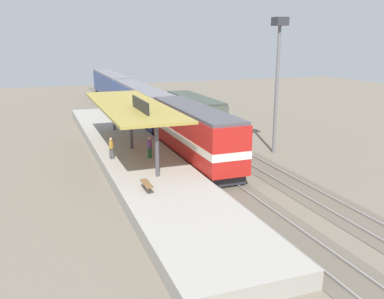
% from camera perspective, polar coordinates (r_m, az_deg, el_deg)
% --- Properties ---
extents(ground_plane, '(120.00, 120.00, 0.00)m').
position_cam_1_polar(ground_plane, '(38.49, 1.54, -0.24)').
color(ground_plane, '#706656').
extents(track_near, '(3.20, 110.00, 0.16)m').
position_cam_1_polar(track_near, '(37.80, -1.27, -0.47)').
color(track_near, '#5F5649').
rests_on(track_near, ground).
extents(track_far, '(3.20, 110.00, 0.16)m').
position_cam_1_polar(track_far, '(39.50, 5.04, 0.15)').
color(track_far, '#5F5649').
rests_on(track_far, ground).
extents(platform, '(6.00, 44.00, 0.90)m').
position_cam_1_polar(platform, '(36.49, -8.11, -0.50)').
color(platform, '#9E998E').
rests_on(platform, ground).
extents(station_canopy, '(5.20, 18.00, 4.70)m').
position_cam_1_polar(station_canopy, '(35.54, -8.32, 5.82)').
color(station_canopy, '#47474C').
rests_on(station_canopy, platform).
extents(platform_bench, '(0.44, 1.70, 0.50)m').
position_cam_1_polar(platform_bench, '(26.17, -6.14, -4.62)').
color(platform_bench, '#333338').
rests_on(platform_bench, platform).
extents(locomotive, '(2.93, 14.43, 4.44)m').
position_cam_1_polar(locomotive, '(34.59, 0.29, 2.14)').
color(locomotive, '#28282D').
rests_on(locomotive, track_near).
extents(passenger_carriage_front, '(2.90, 20.00, 4.24)m').
position_cam_1_polar(passenger_carriage_front, '(51.55, -6.87, 6.17)').
color(passenger_carriage_front, '#28282D').
rests_on(passenger_carriage_front, track_near).
extents(passenger_carriage_rear, '(2.90, 20.00, 4.24)m').
position_cam_1_polar(passenger_carriage_rear, '(71.77, -10.89, 8.45)').
color(passenger_carriage_rear, '#28282D').
rests_on(passenger_carriage_rear, track_near).
extents(freight_car, '(2.80, 12.00, 3.54)m').
position_cam_1_polar(freight_car, '(47.32, 0.32, 5.07)').
color(freight_car, '#28282D').
rests_on(freight_car, track_far).
extents(light_mast, '(1.10, 1.10, 11.70)m').
position_cam_1_polar(light_mast, '(37.54, 11.57, 12.09)').
color(light_mast, slate).
rests_on(light_mast, ground).
extents(person_waiting, '(0.34, 0.34, 1.71)m').
position_cam_1_polar(person_waiting, '(32.98, -5.76, 0.44)').
color(person_waiting, '#23603D').
rests_on(person_waiting, platform).
extents(person_walking, '(0.34, 0.34, 1.71)m').
position_cam_1_polar(person_walking, '(33.18, -10.86, 0.33)').
color(person_walking, '#4C4C51').
rests_on(person_walking, platform).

